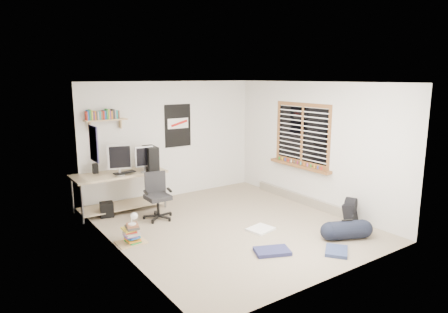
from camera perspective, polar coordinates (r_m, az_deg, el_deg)
floor at (r=7.17m, az=1.19°, el=-9.90°), size 4.00×4.50×0.01m
ceiling at (r=6.68m, az=1.28°, el=10.59°), size 4.00×4.50×0.01m
back_wall at (r=8.71m, az=-7.50°, el=2.38°), size 4.00×0.01×2.50m
left_wall at (r=5.89m, az=-14.77°, el=-2.21°), size 0.01×4.50×2.50m
right_wall at (r=8.14m, az=12.75°, el=1.56°), size 0.01×4.50×2.50m
desk at (r=8.10m, az=-14.66°, el=-5.01°), size 1.91×1.42×0.80m
monitor_left at (r=7.73m, az=-14.75°, el=-0.68°), size 0.44×0.22×0.47m
monitor_right at (r=7.85m, az=-11.32°, el=-0.60°), size 0.37×0.12×0.40m
pc_tower at (r=7.96m, az=-10.43°, el=-0.19°), size 0.25×0.46×0.46m
keyboard at (r=7.79m, az=-14.02°, el=-2.23°), size 0.43×0.20×0.02m
speaker_left at (r=7.91m, az=-17.91°, el=-1.63°), size 0.10×0.10×0.19m
speaker_right at (r=8.06m, az=-10.29°, el=-1.01°), size 0.11×0.11×0.19m
office_chair at (r=7.45m, az=-9.46°, el=-5.21°), size 0.67×0.67×0.87m
wall_shelf at (r=7.98m, az=-16.53°, el=5.03°), size 0.80×0.22×0.24m
poster_back_wall at (r=8.72m, az=-6.60°, el=4.40°), size 0.62×0.03×0.92m
poster_left_wall at (r=6.97m, az=-18.12°, el=1.76°), size 0.02×0.42×0.60m
window at (r=8.27m, az=11.03°, el=3.19°), size 0.10×1.50×1.26m
baseboard_heater at (r=8.57m, az=10.71°, el=-5.85°), size 0.08×2.50×0.18m
backpack at (r=7.49m, az=17.58°, el=-7.85°), size 0.36×0.34×0.39m
duffel_bag at (r=6.87m, az=17.10°, el=-10.10°), size 0.40×0.40×0.60m
tshirt at (r=6.99m, az=5.25°, el=-10.30°), size 0.48×0.43×0.04m
jeans_a at (r=6.17m, az=6.90°, el=-13.28°), size 0.60×0.51×0.06m
jeans_b at (r=6.37m, az=15.77°, el=-12.87°), size 0.53×0.51×0.05m
book_stack at (r=6.60m, az=-13.15°, el=-10.70°), size 0.52×0.45×0.31m
desk_lamp at (r=6.50m, az=-13.01°, el=-8.85°), size 0.13×0.21×0.20m
subwoofer at (r=7.88m, az=-16.41°, el=-7.27°), size 0.29×0.29×0.27m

